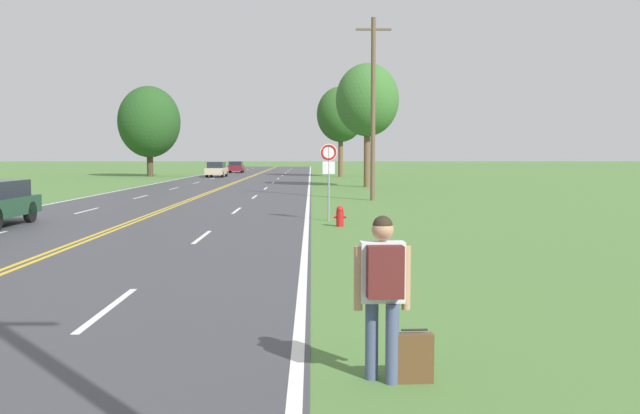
{
  "coord_description": "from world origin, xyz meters",
  "views": [
    {
      "loc": [
        6.29,
        -2.86,
        2.41
      ],
      "look_at": [
        6.48,
        12.4,
        1.2
      ],
      "focal_mm": 38.0,
      "sensor_mm": 36.0,
      "label": 1
    }
  ],
  "objects_px": {
    "hitchhiker_person": "(383,281)",
    "tree_mid_treeline": "(367,100)",
    "fire_hydrant": "(340,216)",
    "car_maroon_hatchback_mid_near": "(236,167)",
    "car_champagne_sedan_approaching": "(217,169)",
    "tree_left_verge": "(341,115)",
    "suitcase": "(414,358)",
    "traffic_sign": "(329,163)",
    "tree_behind_sign": "(149,122)"
  },
  "relations": [
    {
      "from": "hitchhiker_person",
      "to": "tree_mid_treeline",
      "type": "bearing_deg",
      "value": -7.46
    },
    {
      "from": "fire_hydrant",
      "to": "car_maroon_hatchback_mid_near",
      "type": "distance_m",
      "value": 62.84
    },
    {
      "from": "hitchhiker_person",
      "to": "car_champagne_sedan_approaching",
      "type": "xyz_separation_m",
      "value": [
        -10.4,
        61.97,
        -0.29
      ]
    },
    {
      "from": "tree_left_verge",
      "to": "car_champagne_sedan_approaching",
      "type": "distance_m",
      "value": 13.88
    },
    {
      "from": "suitcase",
      "to": "car_maroon_hatchback_mid_near",
      "type": "height_order",
      "value": "car_maroon_hatchback_mid_near"
    },
    {
      "from": "car_champagne_sedan_approaching",
      "to": "tree_mid_treeline",
      "type": "bearing_deg",
      "value": -144.93
    },
    {
      "from": "tree_left_verge",
      "to": "car_maroon_hatchback_mid_near",
      "type": "relative_size",
      "value": 2.68
    },
    {
      "from": "traffic_sign",
      "to": "tree_mid_treeline",
      "type": "bearing_deg",
      "value": 82.15
    },
    {
      "from": "suitcase",
      "to": "traffic_sign",
      "type": "height_order",
      "value": "traffic_sign"
    },
    {
      "from": "hitchhiker_person",
      "to": "traffic_sign",
      "type": "height_order",
      "value": "traffic_sign"
    },
    {
      "from": "suitcase",
      "to": "tree_left_verge",
      "type": "distance_m",
      "value": 63.37
    },
    {
      "from": "traffic_sign",
      "to": "car_champagne_sedan_approaching",
      "type": "xyz_separation_m",
      "value": [
        -10.27,
        44.82,
        -1.29
      ]
    },
    {
      "from": "fire_hydrant",
      "to": "car_champagne_sedan_approaching",
      "type": "bearing_deg",
      "value": 102.78
    },
    {
      "from": "traffic_sign",
      "to": "tree_behind_sign",
      "type": "xyz_separation_m",
      "value": [
        -17.52,
        46.97,
        3.59
      ]
    },
    {
      "from": "fire_hydrant",
      "to": "traffic_sign",
      "type": "xyz_separation_m",
      "value": [
        -0.33,
        1.87,
        1.74
      ]
    },
    {
      "from": "tree_left_verge",
      "to": "car_champagne_sedan_approaching",
      "type": "bearing_deg",
      "value": -175.11
    },
    {
      "from": "traffic_sign",
      "to": "car_champagne_sedan_approaching",
      "type": "distance_m",
      "value": 46.0
    },
    {
      "from": "tree_behind_sign",
      "to": "tree_mid_treeline",
      "type": "distance_m",
      "value": 30.82
    },
    {
      "from": "fire_hydrant",
      "to": "car_champagne_sedan_approaching",
      "type": "height_order",
      "value": "car_champagne_sedan_approaching"
    },
    {
      "from": "car_champagne_sedan_approaching",
      "to": "tree_left_verge",
      "type": "bearing_deg",
      "value": -83.62
    },
    {
      "from": "fire_hydrant",
      "to": "tree_left_verge",
      "type": "xyz_separation_m",
      "value": [
        2.07,
        47.78,
        6.03
      ]
    },
    {
      "from": "hitchhiker_person",
      "to": "tree_left_verge",
      "type": "distance_m",
      "value": 63.31
    },
    {
      "from": "hitchhiker_person",
      "to": "tree_left_verge",
      "type": "bearing_deg",
      "value": -5.07
    },
    {
      "from": "tree_behind_sign",
      "to": "tree_mid_treeline",
      "type": "bearing_deg",
      "value": -47.37
    },
    {
      "from": "car_champagne_sedan_approaching",
      "to": "car_maroon_hatchback_mid_near",
      "type": "relative_size",
      "value": 1.2
    },
    {
      "from": "car_maroon_hatchback_mid_near",
      "to": "tree_mid_treeline",
      "type": "bearing_deg",
      "value": -160.07
    },
    {
      "from": "tree_left_verge",
      "to": "car_champagne_sedan_approaching",
      "type": "relative_size",
      "value": 2.23
    },
    {
      "from": "car_champagne_sedan_approaching",
      "to": "tree_behind_sign",
      "type": "bearing_deg",
      "value": 74.97
    },
    {
      "from": "tree_mid_treeline",
      "to": "car_champagne_sedan_approaching",
      "type": "bearing_deg",
      "value": 123.57
    },
    {
      "from": "fire_hydrant",
      "to": "tree_behind_sign",
      "type": "bearing_deg",
      "value": 110.07
    },
    {
      "from": "traffic_sign",
      "to": "suitcase",
      "type": "bearing_deg",
      "value": -88.45
    },
    {
      "from": "traffic_sign",
      "to": "tree_behind_sign",
      "type": "bearing_deg",
      "value": 110.45
    },
    {
      "from": "tree_left_verge",
      "to": "tree_mid_treeline",
      "type": "xyz_separation_m",
      "value": [
        0.96,
        -21.6,
        -0.21
      ]
    },
    {
      "from": "tree_behind_sign",
      "to": "car_champagne_sedan_approaching",
      "type": "distance_m",
      "value": 9.0
    },
    {
      "from": "hitchhiker_person",
      "to": "traffic_sign",
      "type": "distance_m",
      "value": 17.17
    },
    {
      "from": "tree_left_verge",
      "to": "car_champagne_sedan_approaching",
      "type": "height_order",
      "value": "tree_left_verge"
    },
    {
      "from": "suitcase",
      "to": "car_champagne_sedan_approaching",
      "type": "xyz_separation_m",
      "value": [
        -10.73,
        61.96,
        0.52
      ]
    },
    {
      "from": "hitchhiker_person",
      "to": "car_champagne_sedan_approaching",
      "type": "relative_size",
      "value": 0.43
    },
    {
      "from": "hitchhiker_person",
      "to": "tree_behind_sign",
      "type": "xyz_separation_m",
      "value": [
        -17.65,
        64.12,
        4.59
      ]
    },
    {
      "from": "suitcase",
      "to": "traffic_sign",
      "type": "xyz_separation_m",
      "value": [
        -0.47,
        17.14,
        1.82
      ]
    },
    {
      "from": "suitcase",
      "to": "hitchhiker_person",
      "type": "bearing_deg",
      "value": 87.35
    },
    {
      "from": "hitchhiker_person",
      "to": "tree_mid_treeline",
      "type": "distance_m",
      "value": 41.88
    },
    {
      "from": "suitcase",
      "to": "tree_mid_treeline",
      "type": "xyz_separation_m",
      "value": [
        2.89,
        41.45,
        5.9
      ]
    },
    {
      "from": "car_maroon_hatchback_mid_near",
      "to": "traffic_sign",
      "type": "bearing_deg",
      "value": -171.07
    },
    {
      "from": "suitcase",
      "to": "tree_behind_sign",
      "type": "bearing_deg",
      "value": 12.65
    },
    {
      "from": "hitchhiker_person",
      "to": "tree_behind_sign",
      "type": "relative_size",
      "value": 0.19
    },
    {
      "from": "hitchhiker_person",
      "to": "tree_behind_sign",
      "type": "bearing_deg",
      "value": 12.38
    },
    {
      "from": "suitcase",
      "to": "car_maroon_hatchback_mid_near",
      "type": "relative_size",
      "value": 0.17
    },
    {
      "from": "hitchhiker_person",
      "to": "car_maroon_hatchback_mid_near",
      "type": "bearing_deg",
      "value": 4.45
    },
    {
      "from": "tree_behind_sign",
      "to": "tree_mid_treeline",
      "type": "relative_size",
      "value": 1.07
    }
  ]
}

